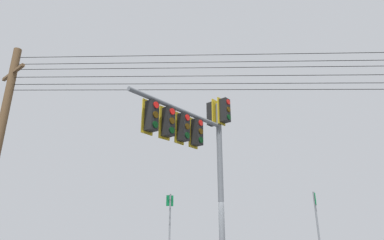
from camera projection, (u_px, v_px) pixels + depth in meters
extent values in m
cylinder|color=slate|center=(221.00, 185.00, 11.11)|extent=(0.20, 0.20, 6.15)
cylinder|color=slate|center=(181.00, 110.00, 10.29)|extent=(4.29, 0.17, 0.14)
cube|color=black|center=(225.00, 110.00, 11.84)|extent=(0.30, 0.30, 0.90)
cube|color=#B29319|center=(221.00, 111.00, 11.94)|extent=(0.44, 0.04, 1.04)
cylinder|color=red|center=(228.00, 102.00, 11.84)|extent=(0.20, 0.03, 0.20)
cylinder|color=#3C2703|center=(229.00, 109.00, 11.74)|extent=(0.20, 0.03, 0.20)
cylinder|color=black|center=(229.00, 117.00, 11.64)|extent=(0.20, 0.03, 0.20)
cube|color=black|center=(212.00, 114.00, 12.20)|extent=(0.30, 0.30, 0.90)
cube|color=#B29319|center=(216.00, 113.00, 12.10)|extent=(0.44, 0.04, 1.04)
cylinder|color=red|center=(208.00, 108.00, 12.40)|extent=(0.20, 0.03, 0.20)
cylinder|color=#3C2703|center=(209.00, 115.00, 12.30)|extent=(0.20, 0.03, 0.20)
cylinder|color=black|center=(209.00, 122.00, 12.20)|extent=(0.20, 0.03, 0.20)
cube|color=black|center=(197.00, 132.00, 10.72)|extent=(0.31, 0.31, 0.90)
cube|color=#B29319|center=(193.00, 133.00, 10.82)|extent=(0.44, 0.05, 1.04)
cylinder|color=red|center=(201.00, 123.00, 10.72)|extent=(0.20, 0.03, 0.20)
cylinder|color=#3C2703|center=(201.00, 131.00, 10.62)|extent=(0.20, 0.03, 0.20)
cylinder|color=black|center=(201.00, 140.00, 10.52)|extent=(0.20, 0.03, 0.20)
cube|color=black|center=(183.00, 127.00, 10.21)|extent=(0.32, 0.32, 0.90)
cube|color=#B29319|center=(179.00, 128.00, 10.31)|extent=(0.44, 0.06, 1.04)
cylinder|color=red|center=(187.00, 118.00, 10.22)|extent=(0.20, 0.04, 0.20)
cylinder|color=#3C2703|center=(187.00, 126.00, 10.12)|extent=(0.20, 0.04, 0.20)
cylinder|color=black|center=(187.00, 135.00, 10.02)|extent=(0.20, 0.04, 0.20)
cube|color=black|center=(168.00, 122.00, 9.71)|extent=(0.31, 0.31, 0.90)
cube|color=#B29319|center=(165.00, 123.00, 9.81)|extent=(0.44, 0.05, 1.04)
cylinder|color=red|center=(172.00, 111.00, 9.70)|extent=(0.20, 0.04, 0.20)
cylinder|color=#3C2703|center=(172.00, 121.00, 9.60)|extent=(0.20, 0.04, 0.20)
cylinder|color=black|center=(172.00, 130.00, 9.50)|extent=(0.20, 0.04, 0.20)
cube|color=black|center=(152.00, 116.00, 9.20)|extent=(0.31, 0.31, 0.90)
cube|color=#B29319|center=(148.00, 117.00, 9.30)|extent=(0.44, 0.06, 1.04)
cylinder|color=red|center=(156.00, 105.00, 9.21)|extent=(0.20, 0.04, 0.20)
cylinder|color=#3C2703|center=(156.00, 115.00, 9.11)|extent=(0.20, 0.04, 0.20)
cylinder|color=black|center=(155.00, 125.00, 9.01)|extent=(0.20, 0.04, 0.20)
cube|color=brown|center=(13.00, 73.00, 13.51)|extent=(0.14, 2.06, 0.12)
cylinder|color=slate|center=(170.00, 232.00, 12.84)|extent=(0.07, 0.07, 3.04)
cube|color=#0C7238|center=(170.00, 201.00, 13.29)|extent=(0.31, 0.13, 0.44)
cube|color=white|center=(170.00, 201.00, 13.30)|extent=(0.25, 0.09, 0.38)
cylinder|color=slate|center=(319.00, 233.00, 11.52)|extent=(0.07, 0.07, 2.97)
cube|color=#0C7238|center=(315.00, 199.00, 11.91)|extent=(0.25, 0.12, 0.44)
cube|color=white|center=(316.00, 199.00, 11.91)|extent=(0.18, 0.08, 0.38)
cylinder|color=black|center=(240.00, 90.00, 12.24)|extent=(10.91, 15.68, 0.82)
cylinder|color=black|center=(240.00, 83.00, 12.33)|extent=(10.91, 15.68, 0.82)
cylinder|color=black|center=(239.00, 76.00, 12.44)|extent=(10.91, 15.68, 0.82)
cylinder|color=black|center=(239.00, 67.00, 12.56)|extent=(10.91, 15.68, 0.82)
cylinder|color=black|center=(239.00, 62.00, 12.65)|extent=(10.91, 15.68, 0.82)
cylinder|color=black|center=(238.00, 54.00, 12.76)|extent=(10.91, 15.68, 0.82)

